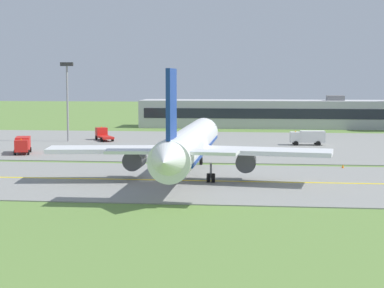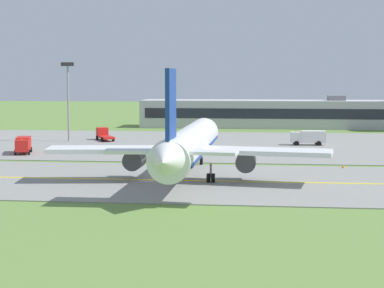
{
  "view_description": "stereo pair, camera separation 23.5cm",
  "coord_description": "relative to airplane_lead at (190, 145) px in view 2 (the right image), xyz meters",
  "views": [
    {
      "loc": [
        12.66,
        -73.71,
        11.83
      ],
      "look_at": [
        4.07,
        3.15,
        4.0
      ],
      "focal_mm": 61.18,
      "sensor_mm": 36.0,
      "label": 1
    },
    {
      "loc": [
        12.89,
        -73.69,
        11.83
      ],
      "look_at": [
        4.07,
        3.15,
        4.0
      ],
      "focal_mm": 61.18,
      "sensor_mm": 36.0,
      "label": 2
    }
  ],
  "objects": [
    {
      "name": "taxiway_strip",
      "position": [
        -4.07,
        -0.66,
        -4.08
      ],
      "size": [
        240.0,
        28.0,
        0.1
      ],
      "primitive_type": "cube",
      "color": "gray",
      "rests_on": "ground"
    },
    {
      "name": "service_truck_catering",
      "position": [
        -21.81,
        46.1,
        -2.95
      ],
      "size": [
        4.85,
        6.6,
        2.59
      ],
      "color": "red",
      "rests_on": "ground"
    },
    {
      "name": "apron_pad",
      "position": [
        5.93,
        41.34,
        -4.08
      ],
      "size": [
        140.0,
        52.0,
        0.1
      ],
      "primitive_type": "cube",
      "color": "gray",
      "rests_on": "ground"
    },
    {
      "name": "apron_light_mast",
      "position": [
        -27.8,
        43.45,
        5.19
      ],
      "size": [
        2.4,
        0.5,
        14.7
      ],
      "color": "gray",
      "rests_on": "ground"
    },
    {
      "name": "terminal_building",
      "position": [
        11.93,
        83.16,
        -0.86
      ],
      "size": [
        66.09,
        11.23,
        7.72
      ],
      "color": "#B2B2B7",
      "rests_on": "ground"
    },
    {
      "name": "service_truck_fuel",
      "position": [
        16.11,
        41.27,
        -2.6
      ],
      "size": [
        6.12,
        2.65,
        2.6
      ],
      "color": "silver",
      "rests_on": "ground"
    },
    {
      "name": "traffic_cone_near_edge",
      "position": [
        18.81,
        11.96,
        -3.83
      ],
      "size": [
        0.44,
        0.44,
        0.6
      ],
      "primitive_type": "cone",
      "color": "orange",
      "rests_on": "ground"
    },
    {
      "name": "ground_plane",
      "position": [
        -4.07,
        -0.66,
        -4.13
      ],
      "size": [
        500.0,
        500.0,
        0.0
      ],
      "primitive_type": "plane",
      "color": "olive"
    },
    {
      "name": "taxiway_centreline",
      "position": [
        -4.07,
        -0.66,
        -4.03
      ],
      "size": [
        220.0,
        0.6,
        0.01
      ],
      "primitive_type": "cube",
      "color": "yellow",
      "rests_on": "taxiway_strip"
    },
    {
      "name": "airplane_lead",
      "position": [
        0.0,
        0.0,
        0.0
      ],
      "size": [
        32.52,
        39.5,
        12.7
      ],
      "color": "white",
      "rests_on": "ground"
    },
    {
      "name": "service_truck_baggage",
      "position": [
        -28.92,
        23.33,
        -2.6
      ],
      "size": [
        3.68,
        6.33,
        2.6
      ],
      "color": "red",
      "rests_on": "ground"
    }
  ]
}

